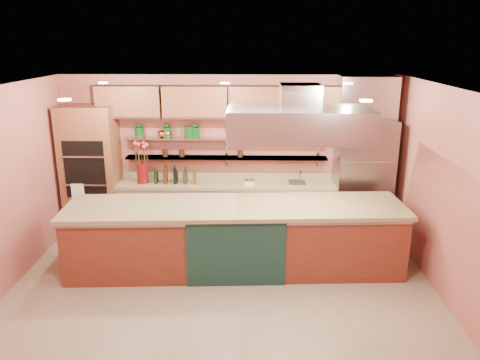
{
  "coord_description": "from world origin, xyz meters",
  "views": [
    {
      "loc": [
        0.4,
        -5.77,
        3.39
      ],
      "look_at": [
        0.23,
        1.0,
        1.34
      ],
      "focal_mm": 35.0,
      "sensor_mm": 36.0,
      "label": 1
    }
  ],
  "objects_px": {
    "copper_kettle": "(162,134)",
    "refrigerator": "(362,178)",
    "island": "(235,237)",
    "flower_vase": "(143,173)",
    "kitchen_scale": "(249,181)",
    "green_canister": "(189,132)"
  },
  "relations": [
    {
      "from": "refrigerator",
      "to": "copper_kettle",
      "type": "bearing_deg",
      "value": 176.28
    },
    {
      "from": "island",
      "to": "kitchen_scale",
      "type": "bearing_deg",
      "value": 78.64
    },
    {
      "from": "flower_vase",
      "to": "kitchen_scale",
      "type": "xyz_separation_m",
      "value": [
        1.9,
        0.0,
        -0.13
      ]
    },
    {
      "from": "island",
      "to": "refrigerator",
      "type": "bearing_deg",
      "value": 29.29
    },
    {
      "from": "flower_vase",
      "to": "island",
      "type": "bearing_deg",
      "value": -39.58
    },
    {
      "from": "copper_kettle",
      "to": "green_canister",
      "type": "xyz_separation_m",
      "value": [
        0.48,
        0.0,
        0.03
      ]
    },
    {
      "from": "island",
      "to": "flower_vase",
      "type": "xyz_separation_m",
      "value": [
        -1.69,
        1.4,
        0.59
      ]
    },
    {
      "from": "island",
      "to": "kitchen_scale",
      "type": "relative_size",
      "value": 28.79
    },
    {
      "from": "flower_vase",
      "to": "green_canister",
      "type": "bearing_deg",
      "value": 14.95
    },
    {
      "from": "refrigerator",
      "to": "kitchen_scale",
      "type": "bearing_deg",
      "value": 179.71
    },
    {
      "from": "island",
      "to": "kitchen_scale",
      "type": "xyz_separation_m",
      "value": [
        0.2,
        1.4,
        0.46
      ]
    },
    {
      "from": "island",
      "to": "copper_kettle",
      "type": "distance_m",
      "value": 2.46
    },
    {
      "from": "kitchen_scale",
      "to": "flower_vase",
      "type": "bearing_deg",
      "value": 179.42
    },
    {
      "from": "refrigerator",
      "to": "copper_kettle",
      "type": "relative_size",
      "value": 12.86
    },
    {
      "from": "refrigerator",
      "to": "green_canister",
      "type": "relative_size",
      "value": 10.5
    },
    {
      "from": "flower_vase",
      "to": "copper_kettle",
      "type": "xyz_separation_m",
      "value": [
        0.34,
        0.22,
        0.67
      ]
    },
    {
      "from": "island",
      "to": "kitchen_scale",
      "type": "distance_m",
      "value": 1.49
    },
    {
      "from": "kitchen_scale",
      "to": "copper_kettle",
      "type": "xyz_separation_m",
      "value": [
        -1.55,
        0.22,
        0.8
      ]
    },
    {
      "from": "refrigerator",
      "to": "island",
      "type": "relative_size",
      "value": 0.43
    },
    {
      "from": "flower_vase",
      "to": "kitchen_scale",
      "type": "height_order",
      "value": "flower_vase"
    },
    {
      "from": "flower_vase",
      "to": "copper_kettle",
      "type": "height_order",
      "value": "copper_kettle"
    },
    {
      "from": "copper_kettle",
      "to": "refrigerator",
      "type": "bearing_deg",
      "value": -3.72
    }
  ]
}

